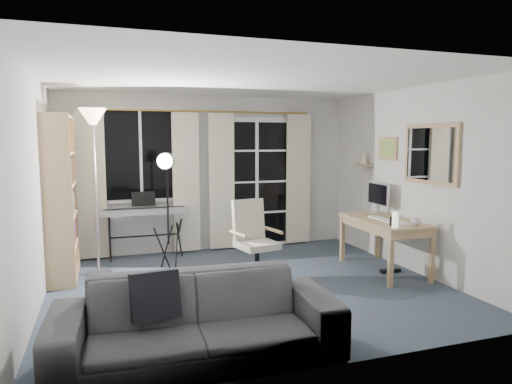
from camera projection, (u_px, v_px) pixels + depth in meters
floor at (249, 288)px, 5.37m from camera, size 4.50×4.00×0.02m
window at (141, 155)px, 6.72m from camera, size 1.20×0.08×1.40m
french_door at (256, 183)px, 7.35m from camera, size 1.32×0.09×2.11m
curtains at (203, 181)px, 6.97m from camera, size 3.60×0.07×2.13m
bookshelf at (58, 202)px, 5.57m from camera, size 0.33×0.94×2.03m
torchiere_lamp at (94, 142)px, 5.66m from camera, size 0.37×0.37×2.11m
keyboard_piano at (144, 212)px, 6.56m from camera, size 1.26×0.61×0.91m
studio_light at (166, 175)px, 5.85m from camera, size 0.36×0.36×1.59m
office_chair at (252, 234)px, 5.55m from camera, size 0.69×0.68×1.00m
desk at (384, 226)px, 5.97m from camera, size 0.69×1.31×0.69m
monitor at (378, 195)px, 6.41m from camera, size 0.17×0.50×0.43m
desk_clutter at (390, 234)px, 5.75m from camera, size 0.42×0.78×0.87m
mug at (416, 221)px, 5.51m from camera, size 0.12×0.09×0.11m
wall_mirror at (431, 154)px, 5.57m from camera, size 0.04×0.94×0.74m
framed_print at (388, 149)px, 6.41m from camera, size 0.03×0.42×0.32m
wall_shelf at (364, 161)px, 6.89m from camera, size 0.16×0.30×0.18m
sofa at (197, 306)px, 3.57m from camera, size 2.25×0.76×0.87m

